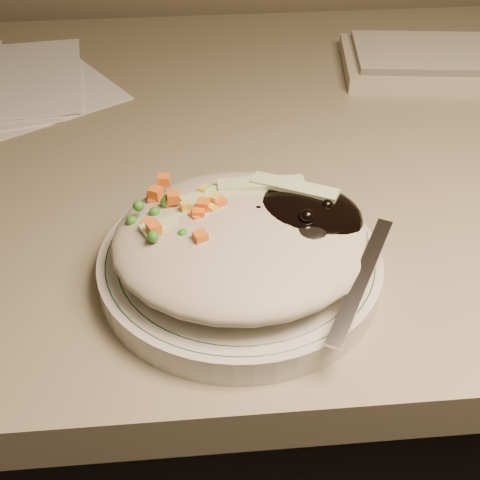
{
  "coord_description": "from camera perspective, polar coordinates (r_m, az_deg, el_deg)",
  "views": [
    {
      "loc": [
        -0.11,
        0.77,
        1.09
      ],
      "look_at": [
        -0.07,
        1.16,
        0.78
      ],
      "focal_mm": 50.0,
      "sensor_mm": 36.0,
      "label": 1
    }
  ],
  "objects": [
    {
      "name": "plate",
      "position": [
        0.52,
        0.0,
        -2.24
      ],
      "size": [
        0.22,
        0.22,
        0.02
      ],
      "primitive_type": "cylinder",
      "color": "beige",
      "rests_on": "desk"
    },
    {
      "name": "plate_rim",
      "position": [
        0.51,
        -0.0,
        -1.4
      ],
      "size": [
        0.21,
        0.21,
        0.0
      ],
      "color": "#144723",
      "rests_on": "plate"
    },
    {
      "name": "meal",
      "position": [
        0.5,
        0.5,
        0.48
      ],
      "size": [
        0.21,
        0.19,
        0.05
      ],
      "color": "#B2A990",
      "rests_on": "plate"
    },
    {
      "name": "desk",
      "position": [
        0.83,
        3.48,
        -3.05
      ],
      "size": [
        1.4,
        0.7,
        0.74
      ],
      "color": "gray",
      "rests_on": "ground"
    }
  ]
}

